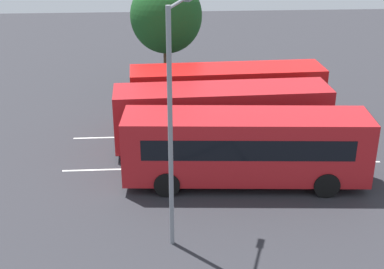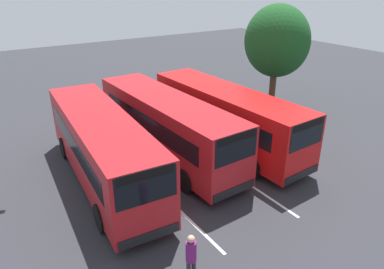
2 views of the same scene
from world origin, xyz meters
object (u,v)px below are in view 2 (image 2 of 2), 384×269
object	(u,v)px
pedestrian	(191,255)
bus_center_right	(226,116)
depot_tree	(277,41)
bus_center_left	(167,125)
bus_far_left	(102,147)

from	to	relation	value
pedestrian	bus_center_right	bearing A→B (deg)	-29.72
pedestrian	depot_tree	distance (m)	16.94
bus_center_left	pedestrian	xyz separation A→B (m)	(7.54, -3.51, -0.71)
bus_far_left	bus_center_right	distance (m)	6.79
pedestrian	depot_tree	xyz separation A→B (m)	(-9.99, 13.21, 3.55)
bus_center_right	depot_tree	size ratio (longest dim) A/B	1.48
pedestrian	bus_center_left	bearing A→B (deg)	-10.41
bus_center_right	pedestrian	world-z (taller)	bus_center_right
bus_far_left	pedestrian	bearing A→B (deg)	4.51
bus_center_left	bus_center_right	world-z (taller)	same
bus_center_left	bus_center_right	size ratio (longest dim) A/B	1.00
bus_far_left	depot_tree	size ratio (longest dim) A/B	1.49
pedestrian	depot_tree	size ratio (longest dim) A/B	0.25
pedestrian	bus_far_left	bearing A→B (deg)	15.01
depot_tree	bus_center_left	bearing A→B (deg)	-75.81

